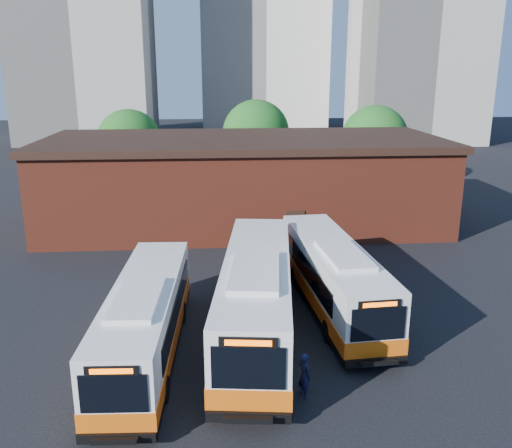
{
  "coord_description": "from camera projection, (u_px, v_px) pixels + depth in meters",
  "views": [
    {
      "loc": [
        -2.1,
        -19.31,
        11.11
      ],
      "look_at": [
        -0.19,
        5.53,
        3.99
      ],
      "focal_mm": 38.0,
      "sensor_mm": 36.0,
      "label": 1
    }
  ],
  "objects": [
    {
      "name": "ground",
      "position": [
        271.0,
        357.0,
        21.72
      ],
      "size": [
        220.0,
        220.0,
        0.0
      ],
      "primitive_type": "plane",
      "color": "black"
    },
    {
      "name": "tree_east",
      "position": [
        375.0,
        139.0,
        51.07
      ],
      "size": [
        6.24,
        6.24,
        7.96
      ],
      "color": "#382314",
      "rests_on": "ground"
    },
    {
      "name": "tree_mid",
      "position": [
        256.0,
        133.0,
        53.06
      ],
      "size": [
        6.56,
        6.56,
        8.36
      ],
      "color": "#382314",
      "rests_on": "ground"
    },
    {
      "name": "depot_building",
      "position": [
        244.0,
        180.0,
        40.0
      ],
      "size": [
        28.6,
        12.6,
        6.4
      ],
      "color": "maroon",
      "rests_on": "ground"
    },
    {
      "name": "bus_mideast",
      "position": [
        257.0,
        299.0,
        23.1
      ],
      "size": [
        4.3,
        13.65,
        3.67
      ],
      "rotation": [
        0.0,
        0.0,
        -0.12
      ],
      "color": "silver",
      "rests_on": "ground"
    },
    {
      "name": "transit_worker",
      "position": [
        305.0,
        375.0,
        18.94
      ],
      "size": [
        0.6,
        0.71,
        1.66
      ],
      "primitive_type": "imported",
      "rotation": [
        0.0,
        0.0,
        1.96
      ],
      "color": "#131436",
      "rests_on": "ground"
    },
    {
      "name": "bus_east",
      "position": [
        333.0,
        279.0,
        25.81
      ],
      "size": [
        3.39,
        12.32,
        3.32
      ],
      "rotation": [
        0.0,
        0.0,
        0.07
      ],
      "color": "silver",
      "rests_on": "ground"
    },
    {
      "name": "bus_midwest",
      "position": [
        146.0,
        323.0,
        21.45
      ],
      "size": [
        2.94,
        11.8,
        3.19
      ],
      "rotation": [
        0.0,
        0.0,
        -0.05
      ],
      "color": "silver",
      "rests_on": "ground"
    },
    {
      "name": "tree_west",
      "position": [
        129.0,
        142.0,
        50.38
      ],
      "size": [
        6.0,
        6.0,
        7.65
      ],
      "color": "#382314",
      "rests_on": "ground"
    }
  ]
}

